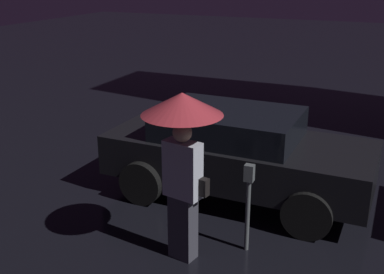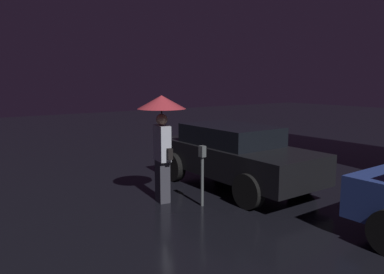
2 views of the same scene
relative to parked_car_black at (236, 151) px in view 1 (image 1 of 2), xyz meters
The scene contains 3 objects.
parked_car_black is the anchor object (origin of this frame).
pedestrian_with_umbrella 2.14m from the parked_car_black, 90.80° to the right, with size 0.97×0.97×2.18m.
parking_meter 1.62m from the parked_car_black, 65.60° to the right, with size 0.12×0.10×1.21m.
Camera 1 is at (-6.17, -5.55, 3.53)m, focal length 45.00 mm.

